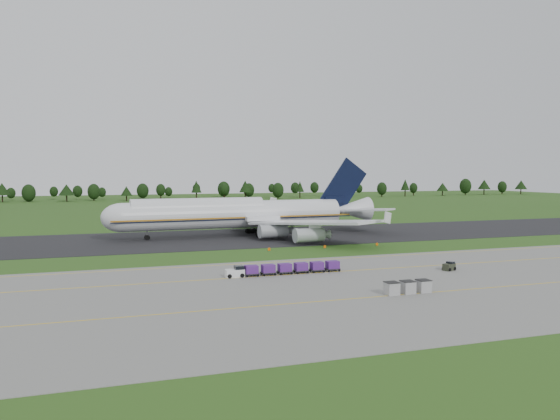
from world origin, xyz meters
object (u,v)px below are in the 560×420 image
object	(u,v)px
aircraft	(241,213)
utility_cart	(449,267)
baggage_train	(283,269)
uld_row	(408,287)
edge_markers	(325,247)

from	to	relation	value
aircraft	utility_cart	size ratio (longest dim) A/B	30.29
utility_cart	baggage_train	bearing A→B (deg)	168.44
aircraft	utility_cart	bearing A→B (deg)	-70.63
aircraft	baggage_train	world-z (taller)	aircraft
aircraft	utility_cart	world-z (taller)	aircraft
uld_row	baggage_train	bearing A→B (deg)	121.90
aircraft	baggage_train	distance (m)	53.26
edge_markers	uld_row	bearing A→B (deg)	-98.77
aircraft	uld_row	distance (m)	71.25
aircraft	edge_markers	bearing A→B (deg)	-66.71
utility_cart	edge_markers	distance (m)	32.38
aircraft	edge_markers	size ratio (longest dim) A/B	2.81
baggage_train	utility_cart	xyz separation A→B (m)	(26.98, -5.52, -0.34)
baggage_train	edge_markers	size ratio (longest dim) A/B	0.74
utility_cart	edge_markers	bearing A→B (deg)	105.81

